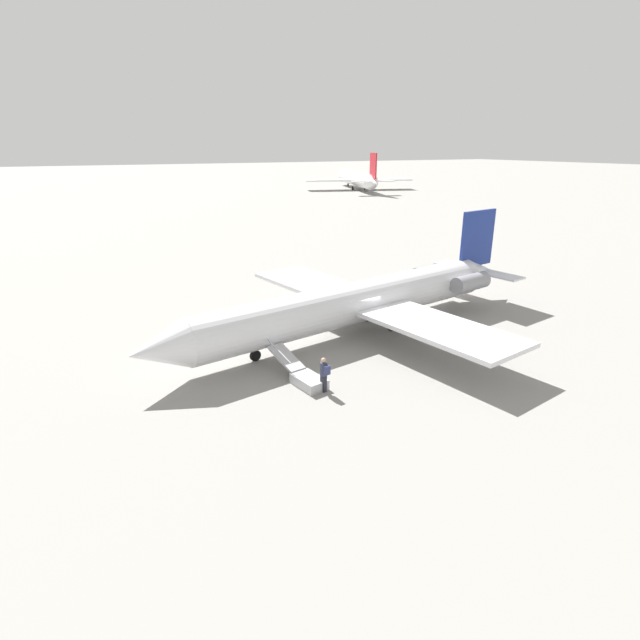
{
  "coord_description": "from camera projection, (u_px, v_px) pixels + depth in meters",
  "views": [
    {
      "loc": [
        15.18,
        25.01,
        11.12
      ],
      "look_at": [
        3.07,
        1.38,
        1.78
      ],
      "focal_mm": 28.0,
      "sensor_mm": 36.0,
      "label": 1
    }
  ],
  "objects": [
    {
      "name": "airplane_far_left",
      "position": [
        357.0,
        178.0,
        130.63
      ],
      "size": [
        28.47,
        37.05,
        9.4
      ],
      "rotation": [
        0.0,
        0.0,
        4.41
      ],
      "color": "white",
      "rests_on": "ground"
    },
    {
      "name": "ground_plane",
      "position": [
        354.0,
        333.0,
        31.22
      ],
      "size": [
        600.0,
        600.0,
        0.0
      ],
      "primitive_type": "plane",
      "color": "gray"
    },
    {
      "name": "airplane_main",
      "position": [
        365.0,
        300.0,
        31.07
      ],
      "size": [
        27.86,
        21.2,
        6.69
      ],
      "rotation": [
        0.0,
        0.0,
        0.18
      ],
      "color": "silver",
      "rests_on": "ground"
    },
    {
      "name": "boarding_stairs",
      "position": [
        304.0,
        376.0,
        24.5
      ],
      "size": [
        1.72,
        4.13,
        1.68
      ],
      "rotation": [
        0.0,
        0.0,
        -1.39
      ],
      "color": "#B2B2B7",
      "rests_on": "ground"
    },
    {
      "name": "passenger",
      "position": [
        324.0,
        372.0,
        23.46
      ],
      "size": [
        0.38,
        0.56,
        1.74
      ],
      "rotation": [
        0.0,
        0.0,
        -1.39
      ],
      "color": "#23232D",
      "rests_on": "ground"
    }
  ]
}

